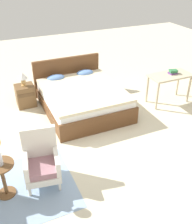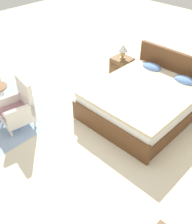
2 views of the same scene
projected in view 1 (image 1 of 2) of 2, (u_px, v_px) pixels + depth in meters
The scene contains 9 objects.
ground_plane at pixel (97, 134), 5.45m from camera, with size 16.00×16.00×0.00m, color beige.
floor_rug at pixel (7, 193), 4.08m from camera, with size 2.10×1.50×0.01m.
bed at pixel (81, 97), 6.21m from camera, with size 1.78×2.17×0.96m.
armchair_by_window_right at pixel (42, 162), 4.14m from camera, with size 0.62×0.62×0.92m.
side_table at pixel (3, 176), 3.89m from camera, with size 0.40×0.40×0.61m.
nightstand at pixel (26, 96), 6.35m from camera, with size 0.44×0.41×0.53m.
table_lamp at pixel (23, 77), 6.11m from camera, with size 0.22×0.22×0.33m.
vanity_desk at pixel (170, 79), 6.33m from camera, with size 1.04×0.52×0.73m.
book_stack at pixel (173, 72), 6.31m from camera, with size 0.22×0.17×0.10m.
Camera 1 is at (-1.81, -4.05, 3.20)m, focal length 42.00 mm.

